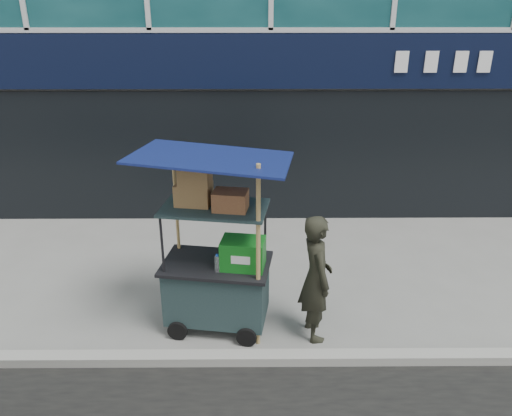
{
  "coord_description": "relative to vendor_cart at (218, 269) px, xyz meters",
  "views": [
    {
      "loc": [
        -0.31,
        -4.82,
        3.91
      ],
      "look_at": [
        -0.26,
        1.2,
        1.35
      ],
      "focal_mm": 35.0,
      "sensor_mm": 36.0,
      "label": 1
    }
  ],
  "objects": [
    {
      "name": "ground",
      "position": [
        0.74,
        -0.53,
        -0.82
      ],
      "size": [
        80.0,
        80.0,
        0.0
      ],
      "primitive_type": "plane",
      "color": "slate",
      "rests_on": "ground"
    },
    {
      "name": "curb",
      "position": [
        0.74,
        -0.73,
        -0.76
      ],
      "size": [
        80.0,
        0.18,
        0.12
      ],
      "primitive_type": "cube",
      "color": "#989890",
      "rests_on": "ground"
    },
    {
      "name": "vendor_cart",
      "position": [
        0.0,
        0.0,
        0.0
      ],
      "size": [
        1.9,
        1.47,
        2.35
      ],
      "rotation": [
        0.0,
        0.0,
        -0.15
      ],
      "color": "#1C2F30",
      "rests_on": "ground"
    },
    {
      "name": "vendor_man",
      "position": [
        1.19,
        -0.2,
        -0.01
      ],
      "size": [
        0.49,
        0.65,
        1.62
      ],
      "primitive_type": "imported",
      "rotation": [
        0.0,
        0.0,
        1.75
      ],
      "color": "black",
      "rests_on": "ground"
    }
  ]
}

